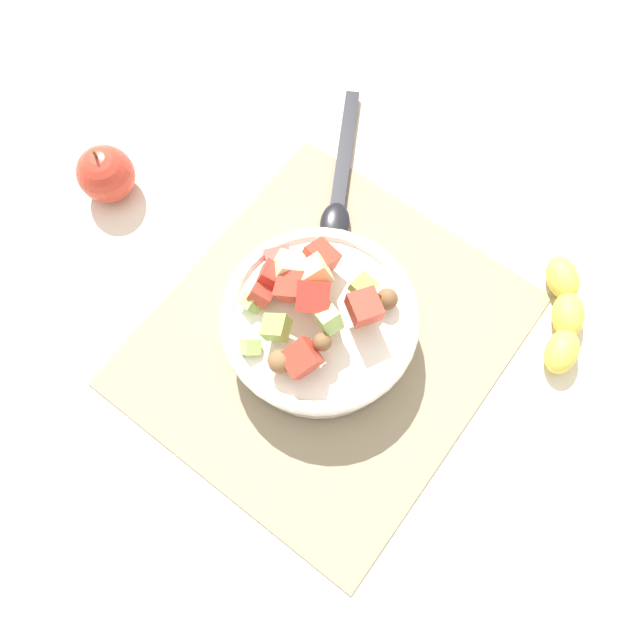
{
  "coord_description": "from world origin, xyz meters",
  "views": [
    {
      "loc": [
        -0.19,
        -0.13,
        0.7
      ],
      "look_at": [
        0.0,
        0.01,
        0.05
      ],
      "focal_mm": 35.37,
      "sensor_mm": 36.0,
      "label": 1
    }
  ],
  "objects": [
    {
      "name": "serving_spoon",
      "position": [
        0.17,
        0.1,
        0.01
      ],
      "size": [
        0.21,
        0.14,
        0.01
      ],
      "color": "black",
      "rests_on": "placemat"
    },
    {
      "name": "whole_apple",
      "position": [
        -0.0,
        0.34,
        0.04
      ],
      "size": [
        0.07,
        0.07,
        0.08
      ],
      "color": "#BC3828",
      "rests_on": "ground_plane"
    },
    {
      "name": "banana_whole",
      "position": [
        0.18,
        -0.2,
        0.02
      ],
      "size": [
        0.14,
        0.1,
        0.04
      ],
      "color": "yellow",
      "rests_on": "ground_plane"
    },
    {
      "name": "placemat",
      "position": [
        0.0,
        0.0,
        0.0
      ],
      "size": [
        0.41,
        0.37,
        0.01
      ],
      "primitive_type": "cube",
      "color": "gray",
      "rests_on": "ground_plane"
    },
    {
      "name": "ground_plane",
      "position": [
        0.0,
        0.0,
        0.0
      ],
      "size": [
        2.4,
        2.4,
        0.0
      ],
      "primitive_type": "plane",
      "color": "silver"
    },
    {
      "name": "salad_bowl",
      "position": [
        0.0,
        0.01,
        0.04
      ],
      "size": [
        0.22,
        0.22,
        0.12
      ],
      "color": "white",
      "rests_on": "placemat"
    }
  ]
}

